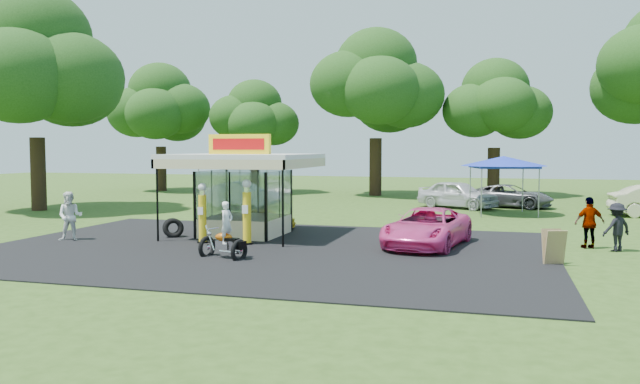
# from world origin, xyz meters

# --- Properties ---
(ground) EXTENTS (120.00, 120.00, 0.00)m
(ground) POSITION_xyz_m (0.00, 0.00, 0.00)
(ground) COLOR #2D4916
(ground) RESTS_ON ground
(asphalt_apron) EXTENTS (20.00, 14.00, 0.04)m
(asphalt_apron) POSITION_xyz_m (0.00, 2.00, 0.02)
(asphalt_apron) COLOR black
(asphalt_apron) RESTS_ON ground
(gas_station_kiosk) EXTENTS (5.40, 5.40, 4.18)m
(gas_station_kiosk) POSITION_xyz_m (-2.00, 4.99, 1.78)
(gas_station_kiosk) COLOR white
(gas_station_kiosk) RESTS_ON ground
(gas_pump_left) EXTENTS (0.43, 0.43, 2.30)m
(gas_pump_left) POSITION_xyz_m (-2.70, 2.55, 1.10)
(gas_pump_left) COLOR black
(gas_pump_left) RESTS_ON ground
(gas_pump_right) EXTENTS (0.46, 0.46, 2.47)m
(gas_pump_right) POSITION_xyz_m (-0.95, 2.70, 1.18)
(gas_pump_right) COLOR black
(gas_pump_right) RESTS_ON ground
(motorcycle) EXTENTS (1.73, 1.17, 1.96)m
(motorcycle) POSITION_xyz_m (-0.50, -0.21, 0.76)
(motorcycle) COLOR black
(motorcycle) RESTS_ON ground
(spare_tires) EXTENTS (1.02, 0.91, 0.83)m
(spare_tires) POSITION_xyz_m (-4.56, 3.64, 0.40)
(spare_tires) COLOR black
(spare_tires) RESTS_ON ground
(a_frame_sign) EXTENTS (0.67, 0.72, 1.10)m
(a_frame_sign) POSITION_xyz_m (9.72, 1.59, 0.56)
(a_frame_sign) COLOR #593819
(a_frame_sign) RESTS_ON ground
(kiosk_car) EXTENTS (2.82, 1.13, 0.96)m
(kiosk_car) POSITION_xyz_m (-2.00, 7.20, 0.48)
(kiosk_car) COLOR yellow
(kiosk_car) RESTS_ON ground
(pink_sedan) EXTENTS (3.19, 5.44, 1.42)m
(pink_sedan) POSITION_xyz_m (5.55, 4.12, 0.71)
(pink_sedan) COLOR #E93F93
(pink_sedan) RESTS_ON ground
(spectator_west) EXTENTS (1.15, 1.04, 1.93)m
(spectator_west) POSITION_xyz_m (-7.99, 1.79, 0.97)
(spectator_west) COLOR white
(spectator_west) RESTS_ON ground
(spectator_east_a) EXTENTS (1.27, 1.15, 1.71)m
(spectator_east_a) POSITION_xyz_m (12.05, 4.93, 0.85)
(spectator_east_a) COLOR black
(spectator_east_a) RESTS_ON ground
(spectator_east_b) EXTENTS (1.19, 0.81, 1.87)m
(spectator_east_b) POSITION_xyz_m (11.23, 5.38, 0.94)
(spectator_east_b) COLOR gray
(spectator_east_b) RESTS_ON ground
(bg_car_a) EXTENTS (4.79, 1.93, 1.55)m
(bg_car_a) POSITION_xyz_m (-7.31, 17.21, 0.77)
(bg_car_a) COLOR white
(bg_car_a) RESTS_ON ground
(bg_car_c) EXTENTS (5.28, 4.05, 1.68)m
(bg_car_c) POSITION_xyz_m (5.71, 19.67, 0.84)
(bg_car_c) COLOR silver
(bg_car_c) RESTS_ON ground
(bg_car_d) EXTENTS (5.51, 3.65, 1.41)m
(bg_car_d) POSITION_xyz_m (8.76, 20.99, 0.70)
(bg_car_d) COLOR #4D4E4F
(bg_car_d) RESTS_ON ground
(tent_west) EXTENTS (4.48, 4.48, 3.13)m
(tent_west) POSITION_xyz_m (-7.21, 15.66, 2.83)
(tent_west) COLOR gray
(tent_west) RESTS_ON ground
(tent_east) EXTENTS (4.57, 4.57, 3.19)m
(tent_east) POSITION_xyz_m (8.31, 16.68, 2.89)
(tent_east) COLOR gray
(tent_east) RESTS_ON ground
(oak_far_a) EXTENTS (8.92, 8.92, 10.57)m
(oak_far_a) POSITION_xyz_m (-19.54, 28.55, 6.73)
(oak_far_a) COLOR black
(oak_far_a) RESTS_ON ground
(oak_far_b) EXTENTS (7.52, 7.52, 8.97)m
(oak_far_b) POSITION_xyz_m (-11.05, 28.70, 5.73)
(oak_far_b) COLOR black
(oak_far_b) RESTS_ON ground
(oak_far_c) EXTENTS (10.55, 10.55, 12.44)m
(oak_far_c) POSITION_xyz_m (-1.01, 28.39, 7.89)
(oak_far_c) COLOR black
(oak_far_c) RESTS_ON ground
(oak_far_d) EXTENTS (8.57, 8.57, 10.20)m
(oak_far_d) POSITION_xyz_m (7.71, 30.74, 6.50)
(oak_far_d) COLOR black
(oak_far_d) RESTS_ON ground
(oak_near) EXTENTS (10.90, 10.90, 12.56)m
(oak_near) POSITION_xyz_m (-17.73, 11.61, 7.87)
(oak_near) COLOR black
(oak_near) RESTS_ON ground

